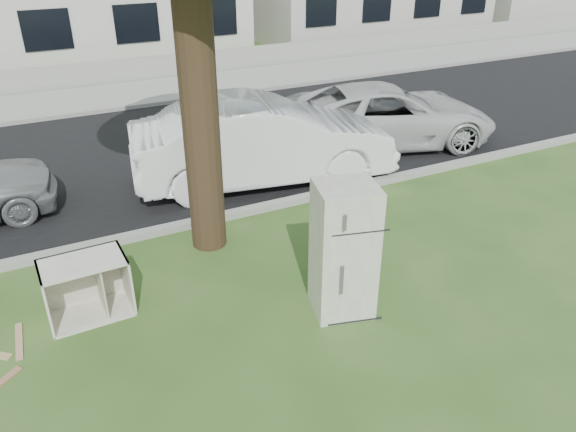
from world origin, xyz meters
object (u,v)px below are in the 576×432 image
car_center (263,141)px  car_right (387,115)px  cabinet (87,288)px  fridge (344,250)px

car_center → car_right: car_center is taller
cabinet → fridge: bearing=-26.2°
cabinet → car_center: 4.79m
fridge → cabinet: bearing=170.1°
car_center → car_right: 3.42m
cabinet → car_center: car_center is taller
fridge → cabinet: 3.32m
fridge → car_right: size_ratio=0.37×
cabinet → car_right: bearing=24.4°
fridge → car_center: size_ratio=0.36×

